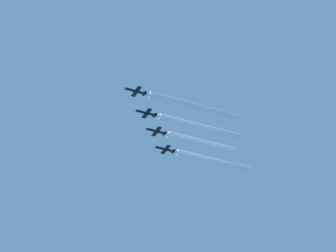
% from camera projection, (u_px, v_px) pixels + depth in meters
% --- Properties ---
extents(jet_lead, '(7.41, 10.80, 2.59)m').
position_uv_depth(jet_lead, '(135.00, 91.00, 400.14)').
color(jet_lead, black).
extents(jet_second_echelon, '(7.41, 10.80, 2.59)m').
position_uv_depth(jet_second_echelon, '(145.00, 113.00, 409.14)').
color(jet_second_echelon, black).
extents(jet_third_echelon, '(7.41, 10.80, 2.59)m').
position_uv_depth(jet_third_echelon, '(155.00, 131.00, 419.02)').
color(jet_third_echelon, black).
extents(jet_fourth_echelon, '(7.41, 10.80, 2.59)m').
position_uv_depth(jet_fourth_echelon, '(164.00, 149.00, 428.25)').
color(jet_fourth_echelon, black).
extents(smoke_trail_lead, '(2.72, 41.32, 2.72)m').
position_uv_depth(smoke_trail_lead, '(193.00, 106.00, 408.86)').
color(smoke_trail_lead, white).
extents(smoke_trail_second_echelon, '(2.72, 38.06, 2.72)m').
position_uv_depth(smoke_trail_second_echelon, '(199.00, 126.00, 417.31)').
color(smoke_trail_second_echelon, white).
extents(smoke_trail_third_echelon, '(2.72, 31.85, 2.72)m').
position_uv_depth(smoke_trail_third_echelon, '(200.00, 142.00, 426.13)').
color(smoke_trail_third_echelon, white).
extents(smoke_trail_fourth_echelon, '(2.72, 36.50, 2.72)m').
position_uv_depth(smoke_trail_fourth_echelon, '(213.00, 161.00, 436.15)').
color(smoke_trail_fourth_echelon, white).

